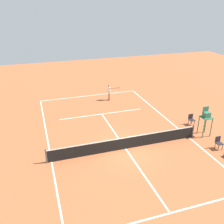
{
  "coord_description": "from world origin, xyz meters",
  "views": [
    {
      "loc": [
        5.85,
        14.76,
        10.08
      ],
      "look_at": [
        -0.53,
        -4.88,
        0.8
      ],
      "focal_mm": 40.63,
      "sensor_mm": 36.0,
      "label": 1
    }
  ],
  "objects_px": {
    "tennis_ball": "(123,102)",
    "courtside_chair_near": "(219,142)",
    "umpire_chair": "(206,117)",
    "player_serving": "(110,91)",
    "courtside_chair_mid": "(191,119)"
  },
  "relations": [
    {
      "from": "player_serving",
      "to": "courtside_chair_near",
      "type": "distance_m",
      "value": 12.65
    },
    {
      "from": "courtside_chair_mid",
      "to": "player_serving",
      "type": "bearing_deg",
      "value": -57.33
    },
    {
      "from": "courtside_chair_mid",
      "to": "tennis_ball",
      "type": "bearing_deg",
      "value": -60.85
    },
    {
      "from": "tennis_ball",
      "to": "courtside_chair_near",
      "type": "relative_size",
      "value": 0.07
    },
    {
      "from": "tennis_ball",
      "to": "courtside_chair_mid",
      "type": "relative_size",
      "value": 0.07
    },
    {
      "from": "umpire_chair",
      "to": "courtside_chair_near",
      "type": "bearing_deg",
      "value": 82.68
    },
    {
      "from": "umpire_chair",
      "to": "courtside_chair_mid",
      "type": "bearing_deg",
      "value": -92.84
    },
    {
      "from": "umpire_chair",
      "to": "courtside_chair_near",
      "type": "distance_m",
      "value": 2.35
    },
    {
      "from": "player_serving",
      "to": "courtside_chair_mid",
      "type": "height_order",
      "value": "player_serving"
    },
    {
      "from": "player_serving",
      "to": "courtside_chair_near",
      "type": "xyz_separation_m",
      "value": [
        -4.63,
        11.76,
        -0.51
      ]
    },
    {
      "from": "umpire_chair",
      "to": "tennis_ball",
      "type": "bearing_deg",
      "value": -67.0
    },
    {
      "from": "player_serving",
      "to": "umpire_chair",
      "type": "xyz_separation_m",
      "value": [
        -4.9,
        9.68,
        0.57
      ]
    },
    {
      "from": "tennis_ball",
      "to": "courtside_chair_near",
      "type": "distance_m",
      "value": 11.28
    },
    {
      "from": "tennis_ball",
      "to": "courtside_chair_mid",
      "type": "bearing_deg",
      "value": 119.15
    },
    {
      "from": "player_serving",
      "to": "umpire_chair",
      "type": "height_order",
      "value": "umpire_chair"
    }
  ]
}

